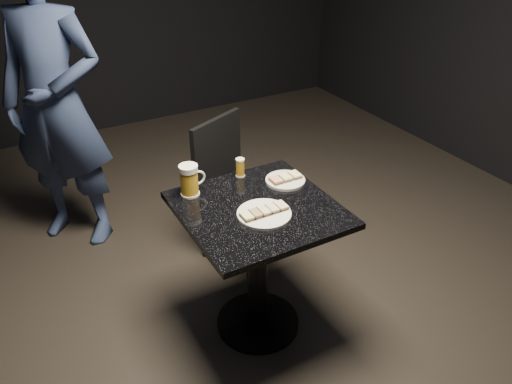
{
  "coord_description": "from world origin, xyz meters",
  "views": [
    {
      "loc": [
        -0.96,
        -1.69,
        2.0
      ],
      "look_at": [
        0.0,
        0.02,
        0.82
      ],
      "focal_mm": 35.0,
      "sensor_mm": 36.0,
      "label": 1
    }
  ],
  "objects_px": {
    "table": "(258,248)",
    "beer_tumbler": "(240,168)",
    "plate_large": "(264,214)",
    "beer_mug": "(190,180)",
    "chair": "(233,182)",
    "patron": "(55,104)",
    "plate_small": "(285,180)"
  },
  "relations": [
    {
      "from": "chair",
      "to": "plate_small",
      "type": "bearing_deg",
      "value": -85.9
    },
    {
      "from": "beer_tumbler",
      "to": "table",
      "type": "bearing_deg",
      "value": -102.11
    },
    {
      "from": "table",
      "to": "chair",
      "type": "height_order",
      "value": "chair"
    },
    {
      "from": "patron",
      "to": "chair",
      "type": "bearing_deg",
      "value": 2.73
    },
    {
      "from": "table",
      "to": "chair",
      "type": "relative_size",
      "value": 0.85
    },
    {
      "from": "plate_large",
      "to": "beer_mug",
      "type": "xyz_separation_m",
      "value": [
        -0.22,
        0.33,
        0.07
      ]
    },
    {
      "from": "plate_large",
      "to": "table",
      "type": "height_order",
      "value": "plate_large"
    },
    {
      "from": "plate_small",
      "to": "beer_mug",
      "type": "relative_size",
      "value": 1.26
    },
    {
      "from": "chair",
      "to": "beer_tumbler",
      "type": "bearing_deg",
      "value": -110.65
    },
    {
      "from": "patron",
      "to": "table",
      "type": "bearing_deg",
      "value": -22.73
    },
    {
      "from": "chair",
      "to": "patron",
      "type": "bearing_deg",
      "value": 140.85
    },
    {
      "from": "plate_large",
      "to": "beer_tumbler",
      "type": "relative_size",
      "value": 2.52
    },
    {
      "from": "table",
      "to": "beer_tumbler",
      "type": "distance_m",
      "value": 0.42
    },
    {
      "from": "plate_small",
      "to": "chair",
      "type": "relative_size",
      "value": 0.23
    },
    {
      "from": "beer_mug",
      "to": "plate_large",
      "type": "bearing_deg",
      "value": -56.51
    },
    {
      "from": "patron",
      "to": "beer_mug",
      "type": "xyz_separation_m",
      "value": [
        0.4,
        -1.08,
        -0.1
      ]
    },
    {
      "from": "patron",
      "to": "table",
      "type": "relative_size",
      "value": 2.47
    },
    {
      "from": "plate_small",
      "to": "table",
      "type": "height_order",
      "value": "plate_small"
    },
    {
      "from": "table",
      "to": "beer_mug",
      "type": "height_order",
      "value": "beer_mug"
    },
    {
      "from": "beer_mug",
      "to": "chair",
      "type": "relative_size",
      "value": 0.18
    },
    {
      "from": "plate_small",
      "to": "table",
      "type": "relative_size",
      "value": 0.27
    },
    {
      "from": "plate_small",
      "to": "patron",
      "type": "distance_m",
      "value": 1.49
    },
    {
      "from": "plate_large",
      "to": "plate_small",
      "type": "relative_size",
      "value": 1.24
    },
    {
      "from": "table",
      "to": "plate_large",
      "type": "bearing_deg",
      "value": -98.2
    },
    {
      "from": "plate_large",
      "to": "patron",
      "type": "height_order",
      "value": "patron"
    },
    {
      "from": "beer_tumbler",
      "to": "plate_large",
      "type": "bearing_deg",
      "value": -101.34
    },
    {
      "from": "plate_large",
      "to": "beer_mug",
      "type": "bearing_deg",
      "value": 123.49
    },
    {
      "from": "plate_large",
      "to": "plate_small",
      "type": "bearing_deg",
      "value": 40.91
    },
    {
      "from": "beer_mug",
      "to": "beer_tumbler",
      "type": "relative_size",
      "value": 1.61
    },
    {
      "from": "plate_large",
      "to": "table",
      "type": "distance_m",
      "value": 0.26
    },
    {
      "from": "plate_large",
      "to": "plate_small",
      "type": "height_order",
      "value": "same"
    },
    {
      "from": "beer_tumbler",
      "to": "chair",
      "type": "bearing_deg",
      "value": 69.35
    }
  ]
}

